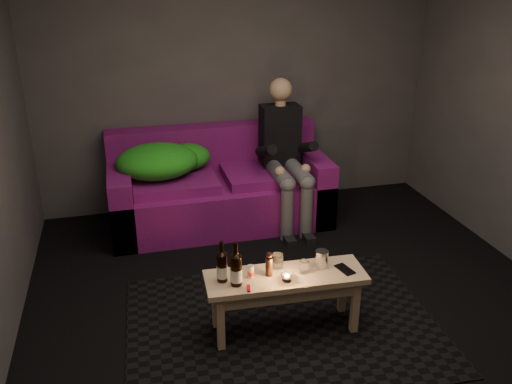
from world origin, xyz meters
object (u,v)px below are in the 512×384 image
(beer_bottle_a, at_px, (222,266))
(steel_cup, at_px, (322,259))
(coffee_table, at_px, (285,285))
(person, at_px, (285,152))
(beer_bottle_b, at_px, (236,269))
(sofa, at_px, (219,190))

(beer_bottle_a, relative_size, steel_cup, 2.38)
(steel_cup, bearing_deg, beer_bottle_a, -179.49)
(steel_cup, bearing_deg, coffee_table, -171.88)
(person, relative_size, beer_bottle_a, 4.78)
(beer_bottle_b, bearing_deg, coffee_table, 6.17)
(beer_bottle_a, bearing_deg, person, 60.54)
(person, bearing_deg, beer_bottle_a, -119.46)
(sofa, bearing_deg, beer_bottle_b, -97.25)
(beer_bottle_b, relative_size, steel_cup, 2.54)
(coffee_table, height_order, beer_bottle_b, beer_bottle_b)
(person, xyz_separation_m, steel_cup, (-0.24, -1.65, -0.21))
(coffee_table, bearing_deg, beer_bottle_a, 175.67)
(sofa, xyz_separation_m, steel_cup, (0.37, -1.82, 0.18))
(sofa, relative_size, steel_cup, 17.04)
(beer_bottle_a, distance_m, steel_cup, 0.69)
(beer_bottle_b, bearing_deg, beer_bottle_a, 138.30)
(beer_bottle_a, xyz_separation_m, steel_cup, (0.69, 0.01, -0.05))
(sofa, distance_m, beer_bottle_a, 1.87)
(coffee_table, height_order, beer_bottle_a, beer_bottle_a)
(sofa, bearing_deg, beer_bottle_a, -99.92)
(person, relative_size, coffee_table, 1.26)
(coffee_table, bearing_deg, person, 73.16)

